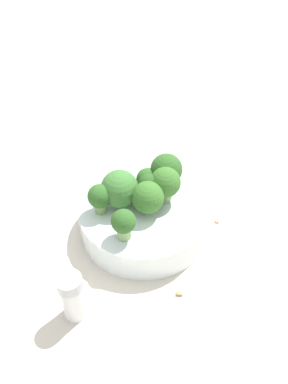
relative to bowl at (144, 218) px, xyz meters
name	(u,v)px	position (x,y,z in m)	size (l,w,h in m)	color
ground_plane	(144,229)	(0.00, 0.00, -0.02)	(3.00, 3.00, 0.00)	beige
bowl	(144,218)	(0.00, 0.00, 0.00)	(0.20, 0.20, 0.05)	silver
broccoli_floret_0	(148,198)	(0.01, 0.00, 0.05)	(0.05, 0.05, 0.05)	#84AD66
broccoli_floret_1	(149,186)	(-0.01, 0.01, 0.06)	(0.03, 0.03, 0.05)	#84AD66
broccoli_floret_2	(166,170)	(-0.02, 0.05, 0.06)	(0.05, 0.05, 0.06)	#8EB770
broccoli_floret_3	(100,198)	(-0.02, -0.06, 0.05)	(0.04, 0.04, 0.05)	#7A9E5B
broccoli_floret_4	(165,183)	(0.00, 0.04, 0.06)	(0.05, 0.05, 0.06)	#7A9E5B
broccoli_floret_5	(124,223)	(0.04, -0.05, 0.05)	(0.03, 0.03, 0.05)	#84AD66
broccoli_floret_6	(120,189)	(-0.02, -0.03, 0.05)	(0.06, 0.06, 0.06)	#7A9E5B
broccoli_floret_7	(147,180)	(-0.03, 0.02, 0.05)	(0.03, 0.03, 0.04)	#84AD66
pepper_shaker	(72,296)	(0.09, -0.15, 0.01)	(0.03, 0.03, 0.07)	silver
almond_crumb_0	(217,221)	(0.04, 0.11, -0.02)	(0.01, 0.00, 0.01)	#AD7F4C
almond_crumb_1	(179,293)	(0.13, -0.01, -0.02)	(0.01, 0.01, 0.01)	#AD7F4C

